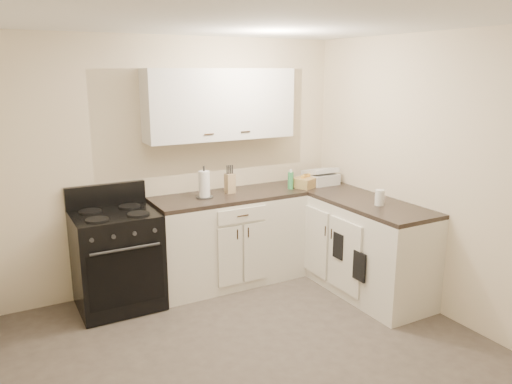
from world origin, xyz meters
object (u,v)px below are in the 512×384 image
knife_block (230,183)px  wicker_basket (307,182)px  stove (117,260)px  paper_towel (204,184)px  countertop_grill (321,179)px

knife_block → wicker_basket: bearing=-13.6°
stove → paper_towel: bearing=2.0°
knife_block → wicker_basket: knife_block is taller
knife_block → wicker_basket: 0.88m
wicker_basket → countertop_grill: 0.21m
paper_towel → wicker_basket: size_ratio=0.86×
paper_towel → countertop_grill: bearing=-2.4°
knife_block → wicker_basket: size_ratio=0.65×
paper_towel → wicker_basket: 1.18m
wicker_basket → knife_block: bearing=170.9°
stove → wicker_basket: 2.14m
stove → knife_block: (1.21, 0.08, 0.58)m
stove → knife_block: bearing=3.8°
countertop_grill → knife_block: bearing=174.2°
stove → paper_towel: paper_towel is taller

